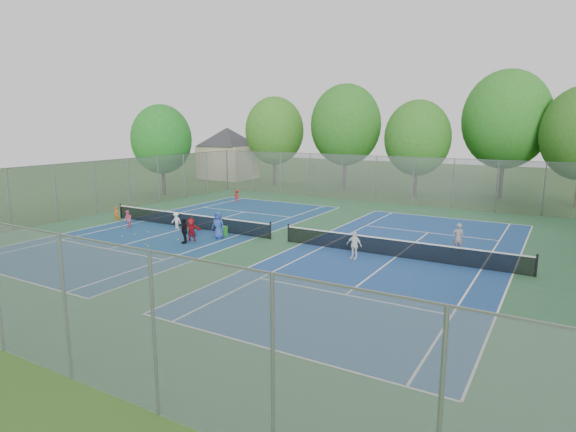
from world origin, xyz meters
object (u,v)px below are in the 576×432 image
object	(u,v)px
net_right	(396,249)
ball_hopper	(224,231)
instructor	(458,238)
ball_crate	(192,234)
net_left	(188,221)

from	to	relation	value
net_right	ball_hopper	bearing A→B (deg)	-175.92
ball_hopper	instructor	world-z (taller)	instructor
ball_crate	instructor	xyz separation A→B (m)	(14.66, 4.26, 0.64)
ball_hopper	net_left	bearing A→B (deg)	168.06
net_left	instructor	distance (m)	16.71
net_right	instructor	size ratio (longest dim) A/B	8.03
net_right	ball_crate	xyz separation A→B (m)	(-12.15, -1.73, -0.29)
ball_hopper	instructor	size ratio (longest dim) A/B	0.38
ball_hopper	instructor	distance (m)	13.40
net_right	instructor	bearing A→B (deg)	45.18
net_right	instructor	distance (m)	3.58
net_right	ball_hopper	world-z (taller)	net_right
ball_crate	ball_hopper	size ratio (longest dim) A/B	0.63
ball_crate	instructor	distance (m)	15.28
ball_crate	ball_hopper	distance (m)	1.95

